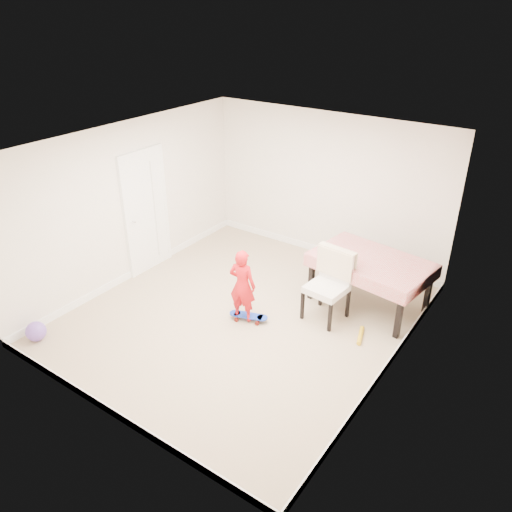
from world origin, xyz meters
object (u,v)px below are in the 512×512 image
Objects in this scene: dining_table at (369,282)px; dining_chair at (327,287)px; child at (242,287)px; skateboard at (249,317)px; balloon at (36,331)px.

dining_chair is at bearing -110.07° from dining_table.
child is at bearing -124.83° from dining_table.
skateboard is at bearing -124.02° from dining_table.
child reaches higher than dining_chair.
dining_table is 1.96m from child.
skateboard is 0.52× the size of child.
skateboard is 0.52m from child.
dining_table reaches higher than skateboard.
balloon is at bearing -154.31° from skateboard.
child is (-0.97, -0.74, 0.02)m from dining_chair.
dining_chair is 1.22m from child.
dining_table is at bearing 29.44° from skateboard.
child is at bearing 44.42° from balloon.
balloon is (-2.15, -2.07, 0.10)m from skateboard.
dining_table is 1.53× the size of child.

